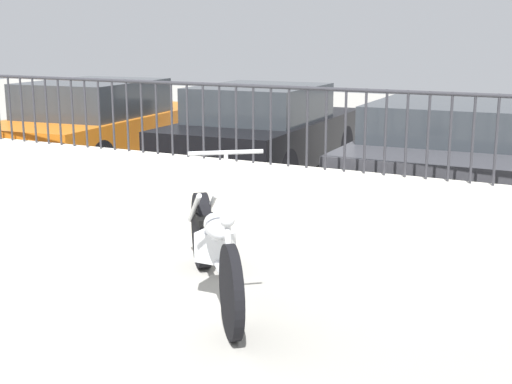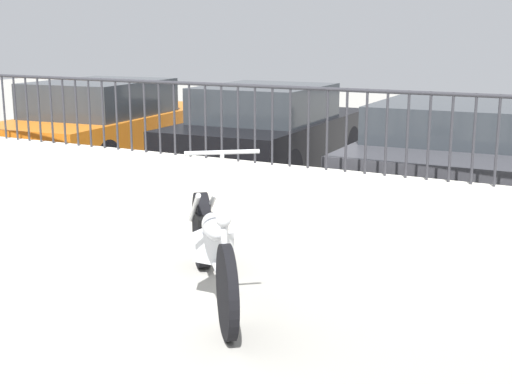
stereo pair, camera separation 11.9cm
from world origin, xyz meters
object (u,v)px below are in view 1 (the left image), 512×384
object	(u,v)px
motorcycle_silver	(212,244)
car_black	(264,131)
car_dark_grey	(450,151)
car_orange	(100,123)

from	to	relation	value
motorcycle_silver	car_black	distance (m)	4.83
car_dark_grey	motorcycle_silver	bearing A→B (deg)	163.13
motorcycle_silver	car_black	bearing A→B (deg)	162.83
motorcycle_silver	car_black	world-z (taller)	car_black
car_black	car_dark_grey	distance (m)	2.85
car_orange	motorcycle_silver	bearing A→B (deg)	-138.14
car_orange	car_dark_grey	distance (m)	5.47
car_black	car_orange	bearing A→B (deg)	96.59
motorcycle_silver	car_orange	distance (m)	6.02
motorcycle_silver	car_dark_grey	world-z (taller)	motorcycle_silver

